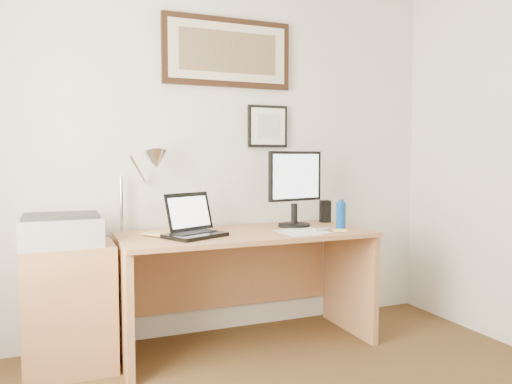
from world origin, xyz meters
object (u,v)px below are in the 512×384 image
desk (241,265)px  water_bottle (341,216)px  lcd_monitor (295,185)px  side_cabinet (70,307)px  printer (61,230)px  laptop (193,227)px  book (159,236)px

desk → water_bottle: bearing=-21.0°
water_bottle → lcd_monitor: (-0.22, 0.24, 0.20)m
side_cabinet → desk: desk is taller
desk → printer: (-1.10, -0.05, 0.30)m
laptop → water_bottle: bearing=-6.8°
desk → laptop: size_ratio=3.77×
printer → lcd_monitor: bearing=2.1°
water_bottle → book: bearing=174.7°
side_cabinet → water_bottle: 1.76m
side_cabinet → desk: 1.08m
book → laptop: (0.21, 0.01, 0.05)m
book → lcd_monitor: 1.01m
book → desk: 0.63m
side_cabinet → laptop: (0.71, -0.08, 0.44)m
water_bottle → printer: water_bottle is taller
printer → desk: bearing=2.6°
water_bottle → book: water_bottle is taller
book → desk: bearing=12.4°
printer → side_cabinet: bearing=23.0°
side_cabinet → printer: bearing=-157.0°
book → printer: bearing=171.9°
desk → lcd_monitor: 0.66m
lcd_monitor → desk: bearing=-179.2°
side_cabinet → printer: 0.45m
book → desk: book is taller
printer → water_bottle: bearing=-6.2°
water_bottle → desk: 0.73m
laptop → lcd_monitor: (0.75, 0.12, 0.23)m
book → side_cabinet: bearing=169.8°
water_bottle → book: size_ratio=0.62×
side_cabinet → desk: size_ratio=0.46×
desk → printer: printer is taller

